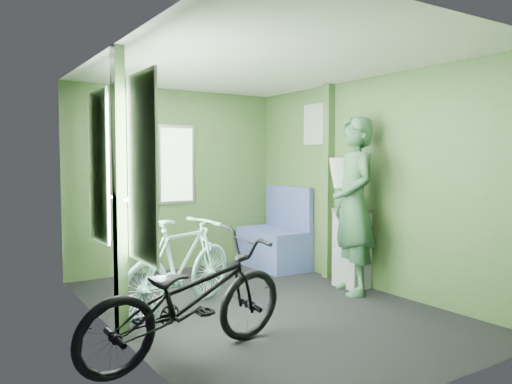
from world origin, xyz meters
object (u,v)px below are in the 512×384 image
Objects in this scene: passenger at (353,205)px; waste_box at (352,248)px; bench_seat at (275,243)px; bicycle_mint at (181,311)px; bicycle_black at (191,360)px.

passenger is 2.13× the size of waste_box.
passenger is 1.76× the size of bench_seat.
waste_box is 0.83× the size of bench_seat.
bicycle_mint is 1.68× the size of waste_box.
bicycle_mint is 2.02m from waste_box.
passenger is 0.56m from waste_box.
waste_box is 1.33m from bench_seat.
bench_seat is at bearing -54.60° from bicycle_black.
waste_box is at bearing -83.35° from bench_seat.
bench_seat reaches higher than bicycle_black.
bench_seat reaches higher than bicycle_mint.
bicycle_mint is (0.42, 1.09, 0.00)m from bicycle_black.
bicycle_black is 1.17m from bicycle_mint.
bicycle_black is at bearing -51.13° from passenger.
passenger is at bearing -126.61° from bicycle_mint.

